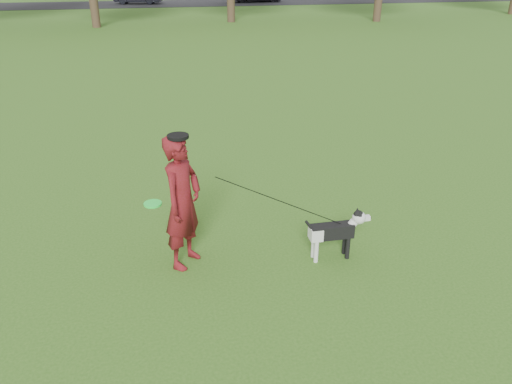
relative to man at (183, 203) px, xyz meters
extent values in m
plane|color=#285116|center=(0.70, -0.10, -0.92)|extent=(120.00, 120.00, 0.00)
cube|color=black|center=(0.70, 39.90, -0.91)|extent=(120.00, 7.00, 0.02)
imported|color=#54110C|center=(0.00, 0.00, 0.00)|extent=(0.74, 0.80, 1.84)
cube|color=black|center=(1.97, -0.28, -0.49)|extent=(0.60, 0.18, 0.20)
cube|color=silver|center=(1.75, -0.28, -0.51)|extent=(0.17, 0.19, 0.18)
cylinder|color=silver|center=(1.75, -0.34, -0.76)|extent=(0.06, 0.06, 0.33)
cylinder|color=silver|center=(1.75, -0.21, -0.76)|extent=(0.06, 0.06, 0.33)
cylinder|color=black|center=(2.20, -0.34, -0.76)|extent=(0.06, 0.06, 0.33)
cylinder|color=black|center=(2.20, -0.21, -0.76)|extent=(0.06, 0.06, 0.33)
cylinder|color=silver|center=(2.24, -0.28, -0.45)|extent=(0.20, 0.12, 0.21)
sphere|color=silver|center=(2.35, -0.28, -0.33)|extent=(0.18, 0.18, 0.18)
sphere|color=black|center=(2.34, -0.28, -0.29)|extent=(0.14, 0.14, 0.14)
cube|color=silver|center=(2.45, -0.28, -0.34)|extent=(0.12, 0.07, 0.07)
sphere|color=black|center=(2.52, -0.28, -0.34)|extent=(0.04, 0.04, 0.04)
cone|color=black|center=(2.34, -0.33, -0.23)|extent=(0.07, 0.07, 0.08)
cone|color=black|center=(2.34, -0.23, -0.23)|extent=(0.07, 0.07, 0.08)
cylinder|color=black|center=(1.69, -0.28, -0.43)|extent=(0.21, 0.04, 0.27)
cylinder|color=black|center=(2.18, -0.28, -0.44)|extent=(0.13, 0.13, 0.02)
cylinder|color=#1EED3C|center=(-0.38, -0.09, 0.06)|extent=(0.23, 0.23, 0.02)
cylinder|color=black|center=(0.00, 0.00, 0.91)|extent=(0.27, 0.27, 0.04)
camera|label=1|loc=(-0.20, -5.87, 2.93)|focal=35.00mm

